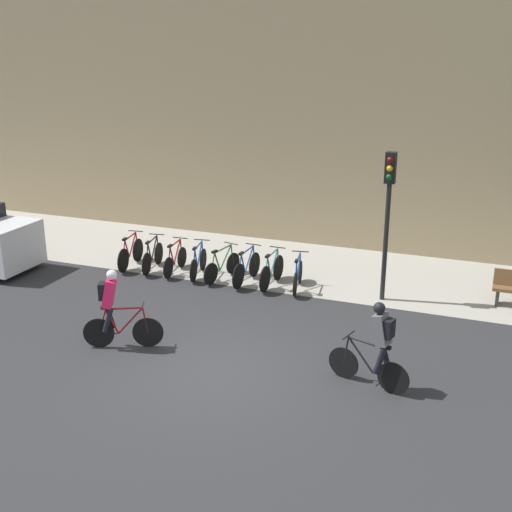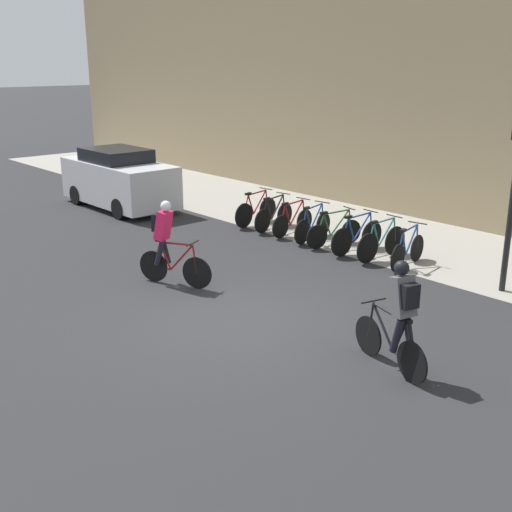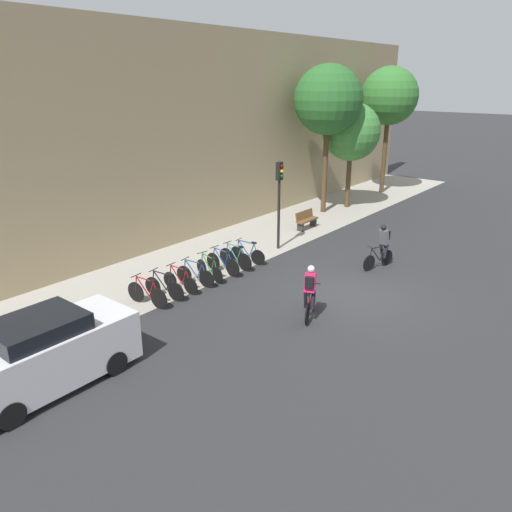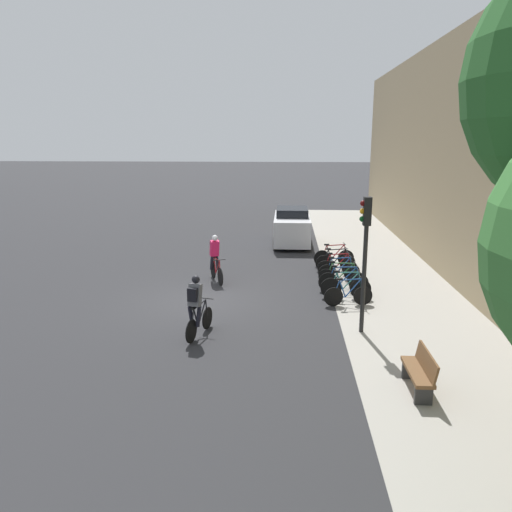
{
  "view_description": "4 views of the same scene",
  "coord_description": "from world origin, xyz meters",
  "px_view_note": "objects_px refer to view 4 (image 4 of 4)",
  "views": [
    {
      "loc": [
        4.91,
        -10.44,
        6.25
      ],
      "look_at": [
        -0.33,
        3.16,
        1.42
      ],
      "focal_mm": 45.0,
      "sensor_mm": 36.0,
      "label": 1
    },
    {
      "loc": [
        8.23,
        -6.86,
        4.52
      ],
      "look_at": [
        -0.67,
        1.09,
        0.83
      ],
      "focal_mm": 45.0,
      "sensor_mm": 36.0,
      "label": 2
    },
    {
      "loc": [
        -14.36,
        -7.28,
        7.1
      ],
      "look_at": [
        -1.47,
        3.14,
        1.15
      ],
      "focal_mm": 35.0,
      "sensor_mm": 36.0,
      "label": 3
    },
    {
      "loc": [
        15.74,
        2.88,
        5.31
      ],
      "look_at": [
        0.23,
        1.93,
        1.63
      ],
      "focal_mm": 35.0,
      "sensor_mm": 36.0,
      "label": 4
    }
  ],
  "objects_px": {
    "parked_bike_3": "(339,271)",
    "parked_bike_7": "(348,294)",
    "parked_bike_2": "(337,266)",
    "parked_bike_5": "(343,281)",
    "parked_bike_4": "(341,276)",
    "parked_bike_6": "(346,287)",
    "parked_car": "(292,227)",
    "parked_bike_0": "(334,257)",
    "parked_bike_1": "(335,261)",
    "bench": "(420,371)",
    "cyclist_grey": "(196,305)",
    "cyclist_pink": "(215,257)",
    "traffic_light_pole": "(365,241)"
  },
  "relations": [
    {
      "from": "parked_bike_0",
      "to": "bench",
      "type": "relative_size",
      "value": 1.2
    },
    {
      "from": "parked_bike_0",
      "to": "parked_bike_3",
      "type": "xyz_separation_m",
      "value": [
        2.21,
        -0.0,
        -0.02
      ]
    },
    {
      "from": "parked_bike_4",
      "to": "parked_bike_1",
      "type": "bearing_deg",
      "value": 179.96
    },
    {
      "from": "parked_bike_1",
      "to": "parked_bike_2",
      "type": "xyz_separation_m",
      "value": [
        0.73,
        -0.0,
        -0.02
      ]
    },
    {
      "from": "parked_bike_2",
      "to": "bench",
      "type": "distance_m",
      "value": 9.29
    },
    {
      "from": "parked_bike_4",
      "to": "parked_bike_6",
      "type": "distance_m",
      "value": 1.47
    },
    {
      "from": "parked_bike_1",
      "to": "parked_bike_4",
      "type": "xyz_separation_m",
      "value": [
        2.2,
        -0.0,
        -0.01
      ]
    },
    {
      "from": "parked_bike_2",
      "to": "parked_bike_4",
      "type": "height_order",
      "value": "parked_bike_4"
    },
    {
      "from": "cyclist_pink",
      "to": "cyclist_grey",
      "type": "distance_m",
      "value": 5.6
    },
    {
      "from": "parked_bike_3",
      "to": "parked_bike_4",
      "type": "height_order",
      "value": "parked_bike_3"
    },
    {
      "from": "cyclist_grey",
      "to": "parked_bike_4",
      "type": "height_order",
      "value": "cyclist_grey"
    },
    {
      "from": "parked_bike_2",
      "to": "parked_bike_5",
      "type": "xyz_separation_m",
      "value": [
        2.2,
        0.0,
        0.03
      ]
    },
    {
      "from": "parked_bike_5",
      "to": "cyclist_pink",
      "type": "bearing_deg",
      "value": -103.89
    },
    {
      "from": "bench",
      "to": "parked_bike_0",
      "type": "bearing_deg",
      "value": -175.44
    },
    {
      "from": "cyclist_pink",
      "to": "parked_bike_1",
      "type": "height_order",
      "value": "cyclist_pink"
    },
    {
      "from": "parked_bike_0",
      "to": "parked_bike_7",
      "type": "distance_m",
      "value": 5.14
    },
    {
      "from": "cyclist_grey",
      "to": "parked_bike_4",
      "type": "xyz_separation_m",
      "value": [
        -5.16,
        4.42,
        -0.56
      ]
    },
    {
      "from": "parked_bike_0",
      "to": "parked_bike_4",
      "type": "distance_m",
      "value": 2.94
    },
    {
      "from": "parked_bike_2",
      "to": "cyclist_grey",
      "type": "bearing_deg",
      "value": -33.71
    },
    {
      "from": "cyclist_pink",
      "to": "parked_bike_2",
      "type": "relative_size",
      "value": 1.12
    },
    {
      "from": "parked_bike_0",
      "to": "parked_bike_7",
      "type": "xyz_separation_m",
      "value": [
        5.14,
        -0.0,
        -0.02
      ]
    },
    {
      "from": "parked_bike_2",
      "to": "parked_bike_7",
      "type": "relative_size",
      "value": 0.99
    },
    {
      "from": "parked_bike_0",
      "to": "parked_car",
      "type": "xyz_separation_m",
      "value": [
        -4.48,
        -1.74,
        0.49
      ]
    },
    {
      "from": "parked_bike_4",
      "to": "parked_bike_6",
      "type": "bearing_deg",
      "value": 0.08
    },
    {
      "from": "parked_bike_0",
      "to": "parked_bike_4",
      "type": "height_order",
      "value": "parked_bike_0"
    },
    {
      "from": "parked_car",
      "to": "parked_bike_1",
      "type": "bearing_deg",
      "value": 18.48
    },
    {
      "from": "parked_bike_1",
      "to": "parked_bike_3",
      "type": "distance_m",
      "value": 1.47
    },
    {
      "from": "parked_bike_6",
      "to": "parked_bike_7",
      "type": "relative_size",
      "value": 1.07
    },
    {
      "from": "cyclist_pink",
      "to": "parked_bike_6",
      "type": "distance_m",
      "value": 5.1
    },
    {
      "from": "parked_bike_2",
      "to": "parked_car",
      "type": "distance_m",
      "value": 6.22
    },
    {
      "from": "cyclist_grey",
      "to": "parked_bike_5",
      "type": "bearing_deg",
      "value": 135.02
    },
    {
      "from": "parked_bike_0",
      "to": "parked_bike_3",
      "type": "relative_size",
      "value": 1.06
    },
    {
      "from": "parked_bike_0",
      "to": "cyclist_pink",
      "type": "bearing_deg",
      "value": -61.92
    },
    {
      "from": "parked_bike_4",
      "to": "bench",
      "type": "distance_m",
      "value": 7.83
    },
    {
      "from": "parked_bike_0",
      "to": "parked_bike_4",
      "type": "xyz_separation_m",
      "value": [
        2.94,
        -0.0,
        -0.03
      ]
    },
    {
      "from": "cyclist_grey",
      "to": "parked_bike_1",
      "type": "xyz_separation_m",
      "value": [
        -7.36,
        4.42,
        -0.55
      ]
    },
    {
      "from": "parked_bike_1",
      "to": "parked_bike_7",
      "type": "height_order",
      "value": "parked_bike_1"
    },
    {
      "from": "parked_bike_4",
      "to": "parked_car",
      "type": "relative_size",
      "value": 0.38
    },
    {
      "from": "parked_bike_7",
      "to": "parked_bike_0",
      "type": "bearing_deg",
      "value": 179.99
    },
    {
      "from": "parked_bike_5",
      "to": "parked_car",
      "type": "xyz_separation_m",
      "value": [
        -8.16,
        -1.74,
        0.49
      ]
    },
    {
      "from": "cyclist_pink",
      "to": "bench",
      "type": "distance_m",
      "value": 9.93
    },
    {
      "from": "cyclist_pink",
      "to": "traffic_light_pole",
      "type": "bearing_deg",
      "value": 44.57
    },
    {
      "from": "parked_bike_6",
      "to": "cyclist_pink",
      "type": "bearing_deg",
      "value": -111.96
    },
    {
      "from": "cyclist_pink",
      "to": "parked_bike_7",
      "type": "xyz_separation_m",
      "value": [
        2.63,
        4.71,
        -0.56
      ]
    },
    {
      "from": "parked_bike_2",
      "to": "parked_bike_4",
      "type": "relative_size",
      "value": 0.96
    },
    {
      "from": "traffic_light_pole",
      "to": "parked_car",
      "type": "relative_size",
      "value": 0.88
    },
    {
      "from": "parked_bike_6",
      "to": "parked_bike_4",
      "type": "bearing_deg",
      "value": -179.92
    },
    {
      "from": "parked_bike_3",
      "to": "parked_bike_7",
      "type": "xyz_separation_m",
      "value": [
        2.94,
        -0.0,
        -0.0
      ]
    },
    {
      "from": "bench",
      "to": "parked_bike_7",
      "type": "bearing_deg",
      "value": -171.28
    },
    {
      "from": "cyclist_grey",
      "to": "traffic_light_pole",
      "type": "bearing_deg",
      "value": 98.96
    }
  ]
}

